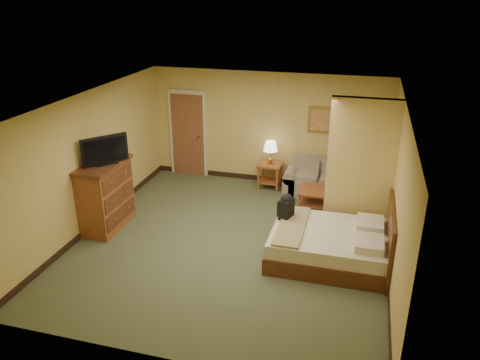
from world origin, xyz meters
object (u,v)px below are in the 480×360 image
(loveseat, at_px, (319,183))
(dresser, at_px, (106,195))
(bed, at_px, (333,244))
(coffee_table, at_px, (316,195))

(loveseat, distance_m, dresser, 4.61)
(dresser, xyz_separation_m, bed, (4.30, -0.06, -0.37))
(dresser, relative_size, bed, 0.67)
(loveseat, xyz_separation_m, bed, (0.52, -2.68, 0.04))
(dresser, height_order, bed, dresser)
(coffee_table, bearing_deg, bed, -74.86)
(dresser, bearing_deg, coffee_table, 26.09)
(loveseat, distance_m, bed, 2.73)
(loveseat, height_order, dresser, dresser)
(coffee_table, xyz_separation_m, bed, (0.52, -1.91, -0.01))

